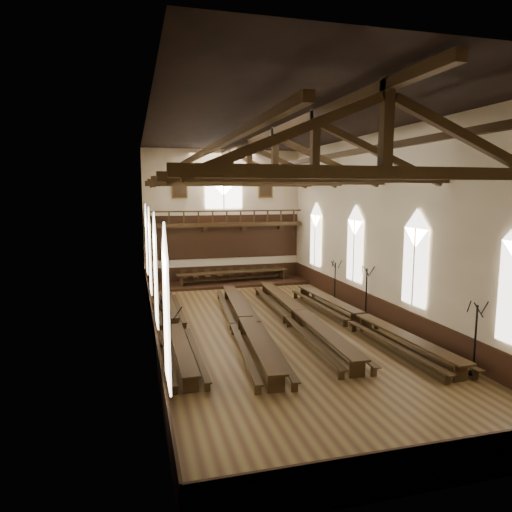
{
  "coord_description": "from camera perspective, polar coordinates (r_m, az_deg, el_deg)",
  "views": [
    {
      "loc": [
        -6.68,
        -21.29,
        6.9
      ],
      "look_at": [
        -0.54,
        1.5,
        3.54
      ],
      "focal_mm": 32.0,
      "sensor_mm": 36.0,
      "label": 1
    }
  ],
  "objects": [
    {
      "name": "end_window",
      "position": [
        34.84,
        -4.07,
        8.62
      ],
      "size": [
        2.8,
        0.12,
        3.8
      ],
      "color": "white",
      "rests_on": "room_walls"
    },
    {
      "name": "minstrels_gallery",
      "position": [
        34.73,
        -3.94,
        3.14
      ],
      "size": [
        11.8,
        1.24,
        3.7
      ],
      "color": "#392612",
      "rests_on": "room_walls"
    },
    {
      "name": "candelabrum_left_far",
      "position": [
        26.63,
        -12.29,
        -5.29
      ],
      "size": [
        0.78,
        0.81,
        2.69
      ],
      "color": "black",
      "rests_on": "ground"
    },
    {
      "name": "side_windows",
      "position": [
        22.54,
        2.32,
        0.04
      ],
      "size": [
        11.85,
        19.8,
        4.5
      ],
      "color": "white",
      "rests_on": "room_walls"
    },
    {
      "name": "dais",
      "position": [
        34.13,
        -2.82,
        -3.41
      ],
      "size": [
        11.4,
        2.79,
        0.19
      ],
      "primitive_type": "cube",
      "color": "black",
      "rests_on": "ground"
    },
    {
      "name": "refectory_row_a",
      "position": [
        22.61,
        -10.22,
        -8.45
      ],
      "size": [
        1.41,
        13.87,
        0.69
      ],
      "color": "#392612",
      "rests_on": "ground"
    },
    {
      "name": "room_walls",
      "position": [
        22.32,
        2.36,
        6.97
      ],
      "size": [
        26.0,
        26.0,
        26.0
      ],
      "color": "beige",
      "rests_on": "ground"
    },
    {
      "name": "wainscot_band",
      "position": [
        23.19,
        2.27,
        -7.67
      ],
      "size": [
        12.0,
        26.0,
        1.2
      ],
      "color": "black",
      "rests_on": "ground"
    },
    {
      "name": "roof_trusses",
      "position": [
        22.35,
        2.39,
        11.47
      ],
      "size": [
        11.7,
        25.7,
        2.8
      ],
      "color": "#392612",
      "rests_on": "room_walls"
    },
    {
      "name": "refectory_row_d",
      "position": [
        23.9,
        12.96,
        -7.49
      ],
      "size": [
        1.92,
        14.62,
        0.77
      ],
      "color": "#392612",
      "rests_on": "ground"
    },
    {
      "name": "refectory_row_b",
      "position": [
        22.74,
        -1.22,
        -8.06
      ],
      "size": [
        2.24,
        14.81,
        0.78
      ],
      "color": "#392612",
      "rests_on": "ground"
    },
    {
      "name": "candelabrum_right_mid",
      "position": [
        25.96,
        13.57,
        -5.54
      ],
      "size": [
        0.79,
        0.88,
        2.88
      ],
      "color": "black",
      "rests_on": "ground"
    },
    {
      "name": "candelabrum_right_near",
      "position": [
        19.37,
        25.63,
        -10.85
      ],
      "size": [
        0.79,
        0.88,
        2.87
      ],
      "color": "black",
      "rests_on": "ground"
    },
    {
      "name": "portraits",
      "position": [
        34.83,
        -4.06,
        8.42
      ],
      "size": [
        7.75,
        0.09,
        1.45
      ],
      "color": "brown",
      "rests_on": "room_walls"
    },
    {
      "name": "high_table",
      "position": [
        33.99,
        -2.83,
        -2.14
      ],
      "size": [
        8.52,
        1.71,
        0.79
      ],
      "color": "#392612",
      "rests_on": "dais"
    },
    {
      "name": "candelabrum_left_mid",
      "position": [
        21.04,
        -11.48,
        -9.08
      ],
      "size": [
        0.72,
        0.73,
        2.45
      ],
      "color": "black",
      "rests_on": "ground"
    },
    {
      "name": "ground",
      "position": [
        23.36,
        2.27,
        -9.08
      ],
      "size": [
        26.0,
        26.0,
        0.0
      ],
      "primitive_type": "plane",
      "color": "brown",
      "rests_on": "ground"
    },
    {
      "name": "candelabrum_left_near",
      "position": [
        17.24,
        -10.61,
        -12.59
      ],
      "size": [
        0.82,
        0.83,
        2.79
      ],
      "color": "black",
      "rests_on": "ground"
    },
    {
      "name": "candelabrum_right_far",
      "position": [
        29.48,
        9.82,
        -3.99
      ],
      "size": [
        0.77,
        0.75,
        2.57
      ],
      "color": "black",
      "rests_on": "ground"
    },
    {
      "name": "refectory_row_c",
      "position": [
        24.03,
        5.46,
        -7.2
      ],
      "size": [
        1.92,
        14.81,
        0.79
      ],
      "color": "#392612",
      "rests_on": "ground"
    },
    {
      "name": "high_chairs",
      "position": [
        34.8,
        -3.11,
        -2.19
      ],
      "size": [
        7.64,
        0.44,
        0.92
      ],
      "color": "#392612",
      "rests_on": "dais"
    }
  ]
}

